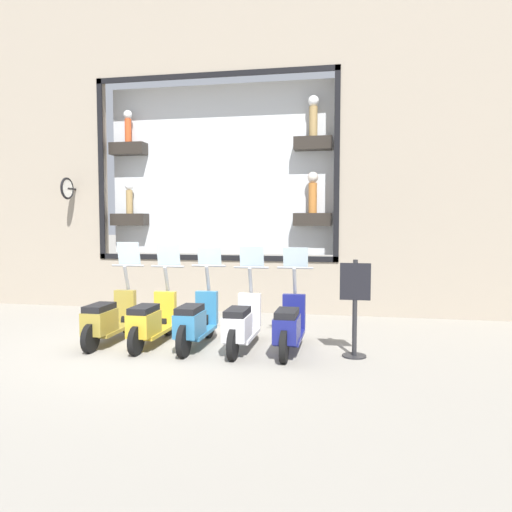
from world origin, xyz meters
The scene contains 8 objects.
ground_plane centered at (0.00, 0.00, 0.00)m, with size 120.00×120.00×0.00m, color gray.
building_facade centered at (3.60, 0.00, 4.68)m, with size 1.17×36.00×9.18m.
scooter_navy_0 centered at (0.17, -2.10, 0.42)m, with size 1.80×0.61×1.59m.
scooter_white_1 centered at (0.17, -1.35, 0.42)m, with size 1.79×0.60×1.60m.
scooter_teal_2 centered at (0.17, -0.60, 0.43)m, with size 1.80×0.60×1.57m.
scooter_yellow_3 centered at (0.17, 0.16, 0.42)m, with size 1.79×0.61×1.63m.
scooter_olive_4 centered at (0.17, 0.91, 0.42)m, with size 1.79×0.60×1.65m.
shop_sign_post centered at (0.13, -3.09, 0.77)m, with size 0.36×0.45×1.46m.
Camera 1 is at (-7.35, -3.04, 2.03)m, focal length 35.00 mm.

